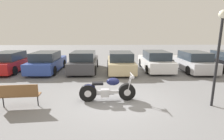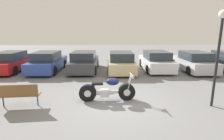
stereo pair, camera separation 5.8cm
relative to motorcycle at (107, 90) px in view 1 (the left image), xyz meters
The scene contains 10 objects.
ground_plane 0.57m from the motorcycle, 18.30° to the right, with size 60.00×60.00×0.00m, color slate.
motorcycle is the anchor object (origin of this frame).
parked_car_red 8.69m from the motorcycle, 140.57° to the left, with size 1.80×4.14×1.38m.
parked_car_blue 6.83m from the motorcycle, 127.59° to the left, with size 1.80×4.14×1.38m.
parked_car_dark_grey 5.72m from the motorcycle, 106.48° to the left, with size 1.80×4.14×1.38m.
parked_car_champagne 5.30m from the motorcycle, 80.01° to the left, with size 1.80×4.14×1.38m.
parked_car_white 6.62m from the motorcycle, 58.45° to the left, with size 1.80×4.14×1.38m.
parked_car_silver 8.00m from the motorcycle, 41.36° to the left, with size 1.80×4.14×1.38m.
park_bench 3.25m from the motorcycle, 169.56° to the right, with size 1.44×0.52×0.89m.
lamp_post 4.43m from the motorcycle, ahead, with size 0.29×0.29×3.44m.
Camera 1 is at (-0.33, -6.53, 2.72)m, focal length 28.00 mm.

